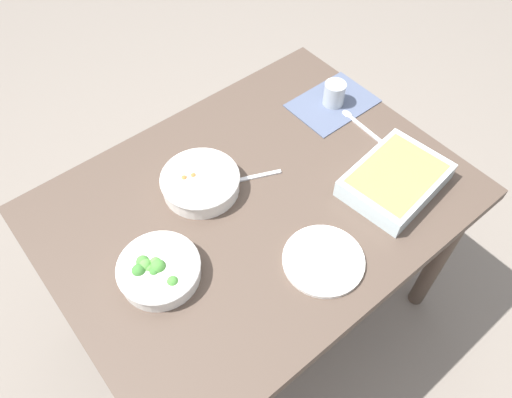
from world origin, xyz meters
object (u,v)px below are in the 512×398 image
at_px(spoon_by_stew, 245,179).
at_px(spoon_spare, 356,121).
at_px(baking_dish, 396,179).
at_px(side_plate, 323,260).
at_px(stew_bowl, 201,182).
at_px(broccoli_bowl, 159,270).
at_px(spoon_by_broccoli, 170,261).
at_px(drink_cup, 334,95).

xyz_separation_m(spoon_by_stew, spoon_spare, (0.44, -0.04, 0.00)).
height_order(baking_dish, side_plate, baking_dish).
bearing_deg(baking_dish, side_plate, -171.18).
bearing_deg(side_plate, spoon_spare, 34.72).
height_order(side_plate, spoon_by_stew, side_plate).
bearing_deg(spoon_spare, stew_bowl, 170.42).
relative_size(broccoli_bowl, spoon_by_broccoli, 1.30).
bearing_deg(spoon_by_stew, baking_dish, -42.74).
relative_size(side_plate, spoon_by_stew, 1.31).
height_order(baking_dish, spoon_by_stew, baking_dish).
relative_size(drink_cup, spoon_by_broccoli, 0.51).
distance_m(broccoli_bowl, spoon_by_stew, 0.39).
height_order(baking_dish, drink_cup, drink_cup).
bearing_deg(stew_bowl, drink_cup, 1.87).
relative_size(broccoli_bowl, baking_dish, 0.67).
distance_m(baking_dish, spoon_spare, 0.28).
bearing_deg(spoon_by_stew, spoon_spare, -5.28).
xyz_separation_m(stew_bowl, baking_dish, (0.45, -0.35, 0.00)).
distance_m(stew_bowl, spoon_spare, 0.57).
xyz_separation_m(broccoli_bowl, spoon_spare, (0.81, 0.07, -0.03)).
height_order(broccoli_bowl, drink_cup, drink_cup).
bearing_deg(spoon_by_stew, drink_cup, 9.32).
relative_size(drink_cup, spoon_by_stew, 0.51).
bearing_deg(side_plate, stew_bowl, 104.80).
bearing_deg(spoon_spare, baking_dish, -113.21).
xyz_separation_m(baking_dish, side_plate, (-0.34, -0.05, -0.03)).
bearing_deg(baking_dish, spoon_by_broccoli, 162.74).
height_order(baking_dish, spoon_spare, baking_dish).
distance_m(side_plate, spoon_by_stew, 0.35).
xyz_separation_m(spoon_by_stew, spoon_by_broccoli, (-0.33, -0.10, 0.00)).
height_order(broccoli_bowl, side_plate, broccoli_bowl).
bearing_deg(spoon_by_stew, stew_bowl, 156.19).
distance_m(stew_bowl, baking_dish, 0.57).
height_order(stew_bowl, spoon_by_stew, stew_bowl).
relative_size(stew_bowl, spoon_spare, 1.33).
bearing_deg(spoon_by_broccoli, side_plate, -38.97).
height_order(broccoli_bowl, spoon_by_stew, broccoli_bowl).
bearing_deg(drink_cup, spoon_by_broccoli, -167.72).
distance_m(broccoli_bowl, drink_cup, 0.84).
bearing_deg(side_plate, broccoli_bowl, 146.23).
bearing_deg(stew_bowl, side_plate, -75.20).
xyz_separation_m(drink_cup, side_plate, (-0.46, -0.43, -0.03)).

